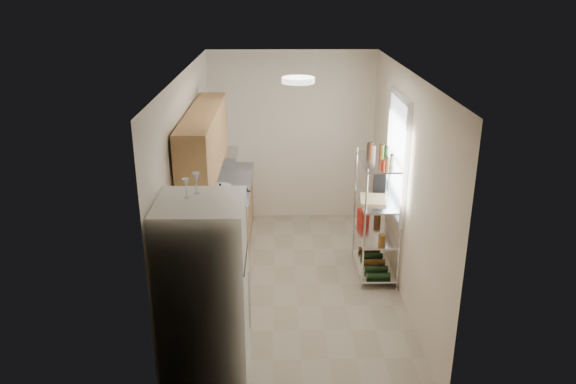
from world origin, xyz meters
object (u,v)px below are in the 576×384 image
rice_cooker (221,194)px  espresso_machine (380,180)px  refrigerator (205,296)px  frying_pan_large (225,192)px  cutting_board (373,199)px

rice_cooker → espresso_machine: (2.02, 0.13, 0.14)m
refrigerator → rice_cooker: size_ratio=6.44×
refrigerator → frying_pan_large: size_ratio=6.41×
rice_cooker → espresso_machine: 2.03m
refrigerator → cutting_board: refrigerator is taller
rice_cooker → frying_pan_large: bearing=85.6°
frying_pan_large → cutting_board: cutting_board is taller
frying_pan_large → cutting_board: (1.86, -0.56, 0.10)m
refrigerator → espresso_machine: refrigerator is taller
refrigerator → cutting_board: 2.72m
refrigerator → rice_cooker: 2.25m
rice_cooker → frying_pan_large: size_ratio=1.00×
rice_cooker → frying_pan_large: rice_cooker is taller
frying_pan_large → cutting_board: size_ratio=0.72×
rice_cooker → cutting_board: (1.88, -0.23, 0.01)m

